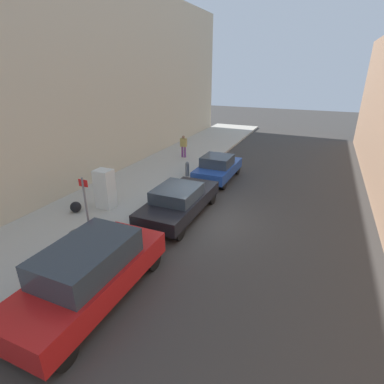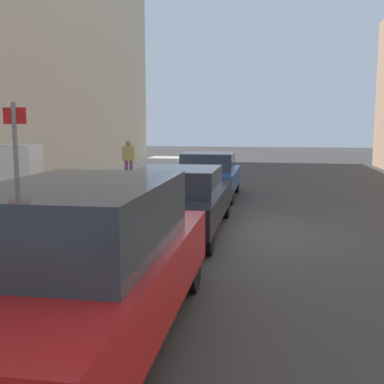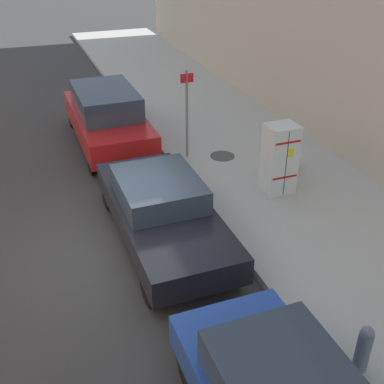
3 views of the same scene
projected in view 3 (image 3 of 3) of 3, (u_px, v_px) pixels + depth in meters
ground_plane at (123, 249)px, 10.18m from camera, size 80.00×80.00×0.00m
sidewalk_slab at (306, 207)px, 11.51m from camera, size 4.60×44.00×0.17m
discarded_refrigerator at (279, 159)px, 11.63m from camera, size 0.73×0.64×1.74m
manhole_cover at (222, 156)px, 13.79m from camera, size 0.70×0.70×0.02m
street_sign_post at (187, 110)px, 13.10m from camera, size 0.36×0.07×2.48m
fire_hydrant at (364, 348)px, 7.07m from camera, size 0.22×0.22×0.84m
trash_bag at (289, 161)px, 12.98m from camera, size 0.47×0.47×0.47m
parked_suv_red at (107, 116)px, 14.55m from camera, size 1.91×4.87×1.74m
parked_sedan_dark at (162, 210)px, 10.16m from camera, size 1.88×4.74×1.41m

